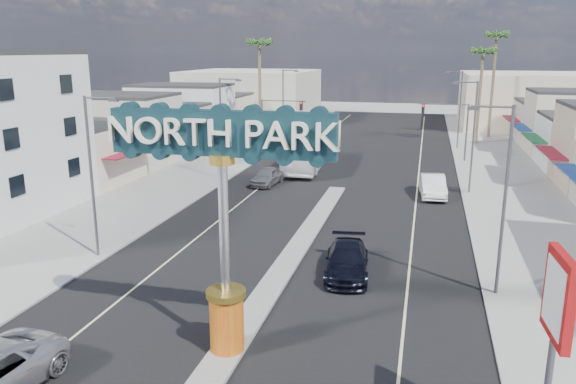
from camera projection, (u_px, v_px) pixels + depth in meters
The scene contains 25 objects.
ground at pixel (339, 186), 47.97m from camera, with size 160.00×160.00×0.00m, color gray.
road at pixel (339, 186), 47.97m from camera, with size 20.00×120.00×0.01m, color black.
median_island at pixel (297, 247), 32.89m from camera, with size 1.30×30.00×0.16m, color gray.
sidewalk_left at pixel (187, 177), 51.21m from camera, with size 8.00×120.00×0.12m, color gray.
sidewalk_right at pixel (513, 196), 44.70m from camera, with size 8.00×120.00×0.12m, color gray.
storefront_row_left at pixel (152, 124), 65.05m from camera, with size 12.00×42.00×6.00m, color beige.
backdrop_far_left at pixel (251, 95), 94.45m from camera, with size 20.00×20.00×8.00m, color #B7B29E.
backdrop_far_right at pixel (531, 100), 84.21m from camera, with size 20.00×20.00×8.00m, color beige.
gateway_sign at pixel (223, 205), 20.15m from camera, with size 8.20×1.50×9.15m.
traffic_signal_left at pixel (278, 115), 62.22m from camera, with size 5.09×0.45×6.00m.
traffic_signal_right at pixel (449, 120), 57.95m from camera, with size 5.09×0.45×6.00m.
streetlight_l_near at pixel (93, 169), 30.33m from camera, with size 2.03×0.22×9.00m.
streetlight_l_mid at pixel (223, 124), 49.15m from camera, with size 2.03×0.22×9.00m.
streetlight_l_far at pixel (284, 102), 69.85m from camera, with size 2.03×0.22×9.00m.
streetlight_r_near at pixel (502, 192), 25.48m from camera, with size 2.03×0.22×9.00m.
streetlight_r_mid at pixel (472, 132), 44.30m from camera, with size 2.03×0.22×9.00m.
streetlight_r_far at pixel (459, 106), 65.00m from camera, with size 2.03×0.22×9.00m.
palm_left_far at pixel (259, 48), 66.99m from camera, with size 2.60×2.60×13.10m.
palm_right_mid at pixel (483, 56), 66.80m from camera, with size 2.60×2.60×12.10m.
palm_right_far at pixel (496, 41), 71.55m from camera, with size 2.60×2.60×14.10m.
suv_right at pixel (347, 261), 28.95m from camera, with size 2.17×5.33×1.55m, color black.
car_parked_left at pixel (267, 176), 48.35m from camera, with size 1.79×4.44×1.51m, color slate.
car_parked_right at pixel (433, 186), 44.49m from camera, with size 1.83×5.24×1.73m, color white.
city_bus at pixel (307, 150), 55.16m from camera, with size 2.96×12.65×3.52m, color white.
bank_pylon_sign at pixel (557, 309), 14.49m from camera, with size 0.40×1.95×6.21m.
Camera 1 is at (6.93, -16.31, 11.32)m, focal length 35.00 mm.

